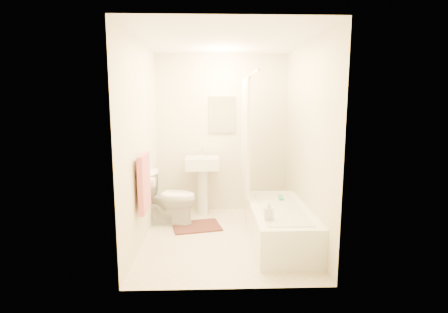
{
  "coord_description": "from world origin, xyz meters",
  "views": [
    {
      "loc": [
        -0.15,
        -4.17,
        1.71
      ],
      "look_at": [
        0.0,
        0.25,
        1.0
      ],
      "focal_mm": 28.0,
      "sensor_mm": 36.0,
      "label": 1
    }
  ],
  "objects_px": {
    "soap_bottle": "(269,211)",
    "sink": "(203,183)",
    "toilet": "(169,198)",
    "bath_mat": "(197,226)",
    "bathtub": "(279,225)"
  },
  "relations": [
    {
      "from": "soap_bottle",
      "to": "sink",
      "type": "bearing_deg",
      "value": 116.31
    },
    {
      "from": "toilet",
      "to": "soap_bottle",
      "type": "relative_size",
      "value": 3.72
    },
    {
      "from": "sink",
      "to": "bathtub",
      "type": "height_order",
      "value": "sink"
    },
    {
      "from": "bathtub",
      "to": "toilet",
      "type": "bearing_deg",
      "value": 153.85
    },
    {
      "from": "toilet",
      "to": "soap_bottle",
      "type": "height_order",
      "value": "toilet"
    },
    {
      "from": "bathtub",
      "to": "bath_mat",
      "type": "distance_m",
      "value": 1.18
    },
    {
      "from": "bath_mat",
      "to": "bathtub",
      "type": "bearing_deg",
      "value": -27.39
    },
    {
      "from": "toilet",
      "to": "bath_mat",
      "type": "relative_size",
      "value": 1.19
    },
    {
      "from": "toilet",
      "to": "bath_mat",
      "type": "height_order",
      "value": "toilet"
    },
    {
      "from": "sink",
      "to": "bathtub",
      "type": "distance_m",
      "value": 1.47
    },
    {
      "from": "toilet",
      "to": "sink",
      "type": "bearing_deg",
      "value": -40.42
    },
    {
      "from": "toilet",
      "to": "bath_mat",
      "type": "xyz_separation_m",
      "value": [
        0.38,
        -0.16,
        -0.36
      ]
    },
    {
      "from": "toilet",
      "to": "soap_bottle",
      "type": "distance_m",
      "value": 1.66
    },
    {
      "from": "toilet",
      "to": "sink",
      "type": "distance_m",
      "value": 0.61
    },
    {
      "from": "bath_mat",
      "to": "soap_bottle",
      "type": "xyz_separation_m",
      "value": [
        0.82,
        -0.97,
        0.53
      ]
    }
  ]
}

